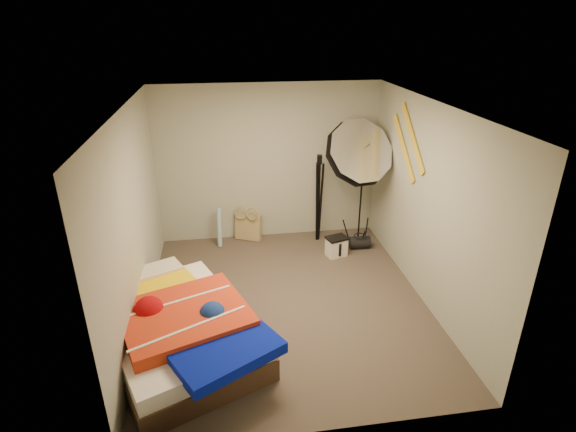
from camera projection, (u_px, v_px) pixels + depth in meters
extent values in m
plane|color=#4C4338|center=(287.00, 302.00, 5.81)|extent=(4.00, 4.00, 0.00)
plane|color=silver|center=(287.00, 107.00, 4.79)|extent=(4.00, 4.00, 0.00)
plane|color=#999F8E|center=(269.00, 164.00, 7.10)|extent=(3.50, 0.00, 3.50)
plane|color=#999F8E|center=(325.00, 316.00, 3.49)|extent=(3.50, 0.00, 3.50)
plane|color=#999F8E|center=(134.00, 223.00, 5.06)|extent=(0.00, 4.00, 4.00)
plane|color=#999F8E|center=(427.00, 205.00, 5.54)|extent=(0.00, 4.00, 4.00)
cube|color=tan|center=(248.00, 227.00, 7.39)|extent=(0.47, 0.34, 0.44)
cylinder|color=#4D96B5|center=(219.00, 227.00, 7.14)|extent=(0.10, 0.19, 0.63)
cube|color=silver|center=(336.00, 247.00, 6.88)|extent=(0.34, 0.28, 0.29)
cylinder|color=black|center=(360.00, 242.00, 7.13)|extent=(0.33, 0.21, 0.20)
cube|color=gold|center=(413.00, 138.00, 5.79)|extent=(0.02, 0.91, 0.78)
cube|color=gold|center=(404.00, 148.00, 6.10)|extent=(0.02, 0.91, 0.78)
cube|color=#483021|center=(179.00, 339.00, 4.94)|extent=(2.07, 2.38, 0.26)
cube|color=white|center=(177.00, 323.00, 4.85)|extent=(2.02, 2.33, 0.18)
cube|color=yellow|center=(150.00, 297.00, 5.08)|extent=(1.41, 1.35, 0.14)
cube|color=red|center=(185.00, 317.00, 4.70)|extent=(1.55, 1.43, 0.16)
cube|color=#0716AD|center=(222.00, 347.00, 4.32)|extent=(1.26, 1.18, 0.12)
cube|color=#EBACB4|center=(152.00, 274.00, 5.44)|extent=(0.77, 0.59, 0.14)
cylinder|color=black|center=(361.00, 196.00, 6.99)|extent=(0.03, 0.03, 1.65)
cube|color=black|center=(364.00, 147.00, 6.68)|extent=(0.06, 0.06, 0.10)
cone|color=silver|center=(357.00, 154.00, 6.54)|extent=(1.21, 0.84, 1.21)
cylinder|color=black|center=(318.00, 203.00, 7.18)|extent=(0.05, 0.05, 1.31)
cube|color=black|center=(320.00, 159.00, 6.89)|extent=(0.09, 0.09, 0.14)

